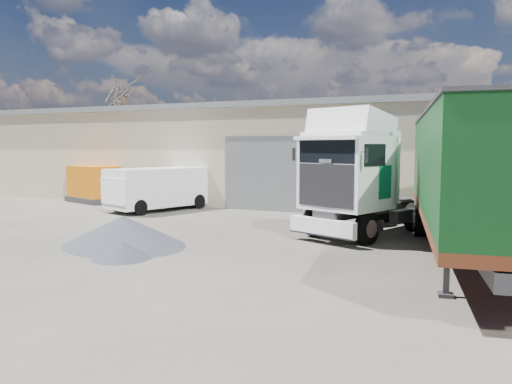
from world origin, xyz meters
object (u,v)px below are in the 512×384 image
at_px(box_trailer, 471,170).
at_px(bare_tree, 123,85).
at_px(panel_van, 155,189).
at_px(tractor_unit, 361,183).
at_px(orange_skip, 95,186).

bearing_deg(box_trailer, bare_tree, 137.95).
height_order(bare_tree, panel_van, bare_tree).
relative_size(tractor_unit, panel_van, 1.26).
bearing_deg(box_trailer, tractor_unit, 138.17).
bearing_deg(tractor_unit, panel_van, -173.26).
height_order(bare_tree, box_trailer, bare_tree).
distance_m(bare_tree, tractor_unit, 27.07).
height_order(bare_tree, tractor_unit, bare_tree).
bearing_deg(panel_van, tractor_unit, 4.14).
distance_m(bare_tree, box_trailer, 31.07).
bearing_deg(panel_van, bare_tree, 152.80).
relative_size(box_trailer, orange_skip, 3.32).
height_order(bare_tree, orange_skip, bare_tree).
bearing_deg(box_trailer, panel_van, 151.62).
bearing_deg(panel_van, box_trailer, -0.98).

